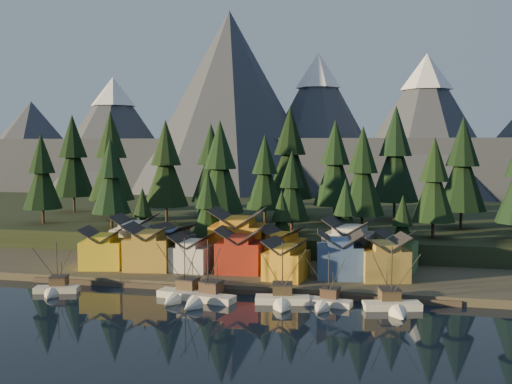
% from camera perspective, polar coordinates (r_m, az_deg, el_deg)
% --- Properties ---
extents(ground, '(500.00, 500.00, 0.00)m').
position_cam_1_polar(ground, '(91.68, -5.11, -12.38)').
color(ground, black).
rests_on(ground, ground).
extents(shore_strip, '(400.00, 50.00, 1.50)m').
position_cam_1_polar(shore_strip, '(129.00, 0.35, -7.00)').
color(shore_strip, '#3D392C').
rests_on(shore_strip, ground).
extents(hillside, '(420.00, 100.00, 6.00)m').
position_cam_1_polar(hillside, '(177.12, 3.80, -3.07)').
color(hillside, black).
rests_on(hillside, ground).
extents(dock, '(80.00, 4.00, 1.00)m').
position_cam_1_polar(dock, '(106.79, -2.37, -9.61)').
color(dock, '#42382F').
rests_on(dock, ground).
extents(mountain_ridge, '(560.00, 190.00, 90.00)m').
position_cam_1_polar(mountain_ridge, '(298.65, 6.69, 4.50)').
color(mountain_ridge, '#404652').
rests_on(mountain_ridge, ground).
extents(boat_0, '(8.53, 9.04, 10.25)m').
position_cam_1_polar(boat_0, '(110.94, -19.46, -8.53)').
color(boat_0, beige).
rests_on(boat_0, ground).
extents(boat_2, '(9.75, 10.35, 11.72)m').
position_cam_1_polar(boat_2, '(101.96, -7.56, -9.30)').
color(boat_2, beige).
rests_on(boat_2, ground).
extents(boat_3, '(10.83, 11.42, 11.90)m').
position_cam_1_polar(boat_3, '(99.13, -5.33, -9.72)').
color(boat_3, beige).
rests_on(boat_3, ground).
extents(boat_4, '(9.78, 10.37, 11.62)m').
position_cam_1_polar(boat_4, '(97.62, 2.64, -9.91)').
color(boat_4, silver).
rests_on(boat_4, ground).
extents(boat_5, '(8.67, 9.14, 10.09)m').
position_cam_1_polar(boat_5, '(97.20, 7.03, -10.20)').
color(boat_5, beige).
rests_on(boat_5, ground).
extents(boat_6, '(10.05, 10.56, 11.42)m').
position_cam_1_polar(boat_6, '(96.68, 13.62, -10.24)').
color(boat_6, white).
rests_on(boat_6, ground).
extents(house_front_0, '(9.76, 9.40, 8.35)m').
position_cam_1_polar(house_front_0, '(122.72, -15.02, -5.32)').
color(house_front_0, gold).
rests_on(house_front_0, shore_strip).
extents(house_front_1, '(10.13, 9.82, 9.33)m').
position_cam_1_polar(house_front_1, '(119.29, -10.65, -5.28)').
color(house_front_1, '#B0872D').
rests_on(house_front_1, shore_strip).
extents(house_front_2, '(7.86, 7.92, 7.35)m').
position_cam_1_polar(house_front_2, '(116.97, -6.44, -5.94)').
color(house_front_2, beige).
rests_on(house_front_2, shore_strip).
extents(house_front_3, '(9.21, 8.83, 8.90)m').
position_cam_1_polar(house_front_3, '(114.83, -1.65, -5.70)').
color(house_front_3, maroon).
rests_on(house_front_3, shore_strip).
extents(house_front_4, '(8.69, 9.17, 7.56)m').
position_cam_1_polar(house_front_4, '(109.01, 3.04, -6.64)').
color(house_front_4, '#BF861B').
rests_on(house_front_4, shore_strip).
extents(house_front_5, '(9.46, 8.79, 8.97)m').
position_cam_1_polar(house_front_5, '(110.99, 8.36, -6.09)').
color(house_front_5, '#35507F').
rests_on(house_front_5, shore_strip).
extents(house_front_6, '(10.25, 9.91, 8.56)m').
position_cam_1_polar(house_front_6, '(111.05, 12.65, -6.26)').
color(house_front_6, '#A28339').
rests_on(house_front_6, shore_strip).
extents(house_back_0, '(9.91, 9.59, 9.82)m').
position_cam_1_polar(house_back_0, '(130.31, -12.02, -4.34)').
color(house_back_0, beige).
rests_on(house_back_0, shore_strip).
extents(house_back_1, '(8.69, 8.76, 8.29)m').
position_cam_1_polar(house_back_1, '(125.28, -8.22, -5.02)').
color(house_back_1, '#334879').
rests_on(house_back_1, shore_strip).
extents(house_back_2, '(11.87, 11.03, 11.85)m').
position_cam_1_polar(house_back_2, '(122.62, -1.81, -4.30)').
color(house_back_2, orange).
rests_on(house_back_2, shore_strip).
extents(house_back_3, '(9.75, 9.08, 8.39)m').
position_cam_1_polar(house_back_3, '(120.24, 2.63, -5.36)').
color(house_back_3, orange).
rests_on(house_back_3, shore_strip).
extents(house_back_4, '(11.27, 10.98, 10.39)m').
position_cam_1_polar(house_back_4, '(119.80, 9.37, -4.95)').
color(house_back_4, beige).
rests_on(house_back_4, shore_strip).
extents(house_back_5, '(8.90, 8.97, 8.24)m').
position_cam_1_polar(house_back_5, '(119.01, 13.87, -5.64)').
color(house_back_5, '#4D7740').
rests_on(house_back_5, shore_strip).
extents(tree_hill_0, '(10.36, 10.36, 24.14)m').
position_cam_1_polar(tree_hill_0, '(162.18, -20.62, 1.67)').
color(tree_hill_0, '#332319').
rests_on(tree_hill_0, hillside).
extents(tree_hill_1, '(13.21, 13.21, 30.78)m').
position_cam_1_polar(tree_hill_1, '(169.88, -14.29, 3.18)').
color(tree_hill_1, '#332319').
rests_on(tree_hill_1, hillside).
extents(tree_hill_2, '(9.85, 9.85, 22.95)m').
position_cam_1_polar(tree_hill_2, '(147.71, -14.31, 1.31)').
color(tree_hill_2, '#332319').
rests_on(tree_hill_2, hillside).
extents(tree_hill_3, '(11.92, 11.92, 27.77)m').
position_cam_1_polar(tree_hill_3, '(154.41, -8.99, 2.52)').
color(tree_hill_3, '#332319').
rests_on(tree_hill_3, hillside).
extents(tree_hill_4, '(11.71, 11.71, 27.27)m').
position_cam_1_polar(tree_hill_4, '(165.91, -4.51, 2.61)').
color(tree_hill_4, '#332319').
rests_on(tree_hill_4, hillside).
extents(tree_hill_5, '(11.63, 11.63, 27.09)m').
position_cam_1_polar(tree_hill_5, '(139.12, -3.60, 2.18)').
color(tree_hill_5, '#332319').
rests_on(tree_hill_5, hillside).
extents(tree_hill_6, '(10.21, 10.21, 23.79)m').
position_cam_1_polar(tree_hill_6, '(151.82, 0.89, 1.71)').
color(tree_hill_6, '#332319').
rests_on(tree_hill_6, hillside).
extents(tree_hill_7, '(8.46, 8.46, 19.71)m').
position_cam_1_polar(tree_hill_7, '(133.46, 3.60, 0.34)').
color(tree_hill_7, '#332319').
rests_on(tree_hill_7, hillside).
extents(tree_hill_8, '(12.00, 12.00, 27.96)m').
position_cam_1_polar(tree_hill_8, '(156.07, 7.91, 2.59)').
color(tree_hill_8, '#332319').
rests_on(tree_hill_8, hillside).
extents(tree_hill_9, '(10.97, 10.97, 25.56)m').
position_cam_1_polar(tree_hill_9, '(138.69, 10.61, 1.75)').
color(tree_hill_9, '#332319').
rests_on(tree_hill_9, hillside).
extents(tree_hill_10, '(13.73, 13.73, 32.00)m').
position_cam_1_polar(tree_hill_10, '(163.50, 13.76, 3.37)').
color(tree_hill_10, '#332319').
rests_on(tree_hill_10, hillside).
extents(tree_hill_11, '(9.82, 9.82, 22.87)m').
position_cam_1_polar(tree_hill_11, '(134.15, 17.37, 0.89)').
color(tree_hill_11, '#332319').
rests_on(tree_hill_11, hillside).
extents(tree_hill_12, '(12.05, 12.05, 28.08)m').
position_cam_1_polar(tree_hill_12, '(150.75, 19.94, 2.31)').
color(tree_hill_12, '#332319').
rests_on(tree_hill_12, hillside).
extents(tree_hill_15, '(13.87, 13.87, 32.32)m').
position_cam_1_polar(tree_hill_15, '(167.63, 3.42, 3.58)').
color(tree_hill_15, '#332319').
rests_on(tree_hill_15, hillside).
extents(tree_hill_16, '(13.09, 13.09, 30.49)m').
position_cam_1_polar(tree_hill_16, '(187.30, -17.83, 3.18)').
color(tree_hill_16, '#332319').
rests_on(tree_hill_16, hillside).
extents(tree_shore_0, '(6.71, 6.71, 15.63)m').
position_cam_1_polar(tree_shore_0, '(136.13, -11.25, -2.51)').
color(tree_shore_0, '#332319').
rests_on(tree_shore_0, shore_strip).
extents(tree_shore_1, '(8.54, 8.54, 19.88)m').
position_cam_1_polar(tree_shore_1, '(130.22, -4.82, -1.73)').
color(tree_shore_1, '#332319').
rests_on(tree_shore_1, shore_strip).
extents(tree_shore_2, '(6.70, 6.70, 15.60)m').
position_cam_1_polar(tree_shore_2, '(126.49, 2.57, -2.98)').
color(tree_shore_2, '#332319').
rests_on(tree_shore_2, shore_strip).
extents(tree_shore_3, '(7.88, 7.88, 18.36)m').
position_cam_1_polar(tree_shore_3, '(124.63, 8.93, -2.44)').
color(tree_shore_3, '#332319').
rests_on(tree_shore_3, shore_strip).
extents(tree_shore_4, '(6.44, 6.44, 15.01)m').
position_cam_1_polar(tree_shore_4, '(124.69, 14.44, -3.38)').
color(tree_shore_4, '#332319').
rests_on(tree_shore_4, shore_strip).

